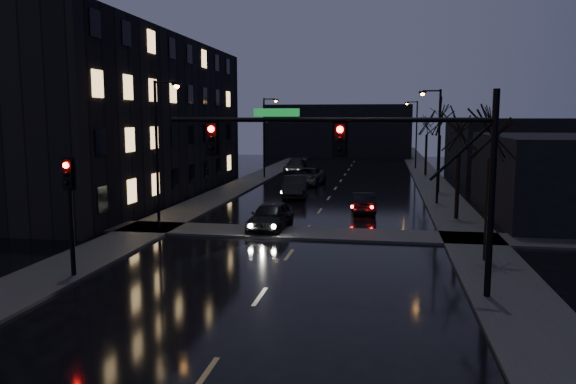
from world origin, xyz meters
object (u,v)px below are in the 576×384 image
at_px(oncoming_car_b, 295,187).
at_px(oncoming_car_a, 271,216).
at_px(oncoming_car_c, 307,176).
at_px(oncoming_car_d, 296,166).
at_px(lead_car, 363,202).

bearing_deg(oncoming_car_b, oncoming_car_a, -93.02).
relative_size(oncoming_car_a, oncoming_car_c, 0.82).
distance_m(oncoming_car_d, lead_car, 26.06).
bearing_deg(lead_car, oncoming_car_b, -54.30).
bearing_deg(oncoming_car_d, oncoming_car_b, -81.86).
bearing_deg(oncoming_car_d, lead_car, -72.10).
distance_m(oncoming_car_a, oncoming_car_b, 12.84).
height_order(oncoming_car_a, oncoming_car_b, oncoming_car_b).
bearing_deg(oncoming_car_d, oncoming_car_a, -84.19).
bearing_deg(oncoming_car_c, oncoming_car_a, -82.68).
xyz_separation_m(oncoming_car_b, oncoming_car_d, (-2.88, 18.55, -0.05)).
xyz_separation_m(oncoming_car_d, lead_car, (8.30, -24.70, -0.12)).
height_order(oncoming_car_b, lead_car, oncoming_car_b).
distance_m(oncoming_car_a, oncoming_car_c, 20.90).
xyz_separation_m(oncoming_car_a, oncoming_car_d, (-3.56, 31.38, -0.00)).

